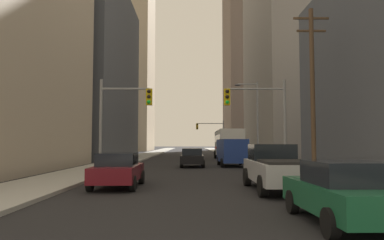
% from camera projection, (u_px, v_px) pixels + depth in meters
% --- Properties ---
extents(sidewalk_left, '(3.49, 160.00, 0.15)m').
position_uv_depth(sidewalk_left, '(143.00, 156.00, 52.23)').
color(sidewalk_left, '#9E9E99').
rests_on(sidewalk_left, ground).
extents(sidewalk_right, '(3.49, 160.00, 0.15)m').
position_uv_depth(sidewalk_right, '(238.00, 156.00, 52.37)').
color(sidewalk_right, '#9E9E99').
rests_on(sidewalk_right, ground).
extents(city_bus, '(2.77, 11.55, 3.40)m').
position_uv_depth(city_bus, '(228.00, 143.00, 41.52)').
color(city_bus, silver).
rests_on(city_bus, ground).
extents(pickup_truck_silver, '(2.20, 5.43, 1.90)m').
position_uv_depth(pickup_truck_silver, '(276.00, 168.00, 14.84)').
color(pickup_truck_silver, '#B7BABF').
rests_on(pickup_truck_silver, ground).
extents(cargo_van_blue, '(2.16, 5.27, 2.26)m').
position_uv_depth(cargo_van_blue, '(232.00, 151.00, 30.43)').
color(cargo_van_blue, navy).
rests_on(cargo_van_blue, ground).
extents(sedan_green, '(1.95, 4.23, 1.52)m').
position_uv_depth(sedan_green, '(344.00, 192.00, 8.62)').
color(sedan_green, '#195938').
rests_on(sedan_green, ground).
extents(sedan_maroon, '(1.95, 4.23, 1.52)m').
position_uv_depth(sedan_maroon, '(118.00, 170.00, 15.79)').
color(sedan_maroon, maroon).
rests_on(sedan_maroon, ground).
extents(sedan_black, '(1.95, 4.24, 1.52)m').
position_uv_depth(sedan_black, '(192.00, 157.00, 29.43)').
color(sedan_black, black).
rests_on(sedan_black, ground).
extents(traffic_signal_near_left, '(3.33, 0.44, 6.00)m').
position_uv_depth(traffic_signal_near_left, '(123.00, 110.00, 22.70)').
color(traffic_signal_near_left, gray).
rests_on(traffic_signal_near_left, ground).
extents(traffic_signal_near_right, '(3.96, 0.44, 6.00)m').
position_uv_depth(traffic_signal_near_right, '(258.00, 110.00, 22.79)').
color(traffic_signal_near_right, gray).
rests_on(traffic_signal_near_right, ground).
extents(traffic_signal_far_right, '(4.89, 0.44, 6.00)m').
position_uv_depth(traffic_signal_far_right, '(211.00, 131.00, 63.21)').
color(traffic_signal_far_right, gray).
rests_on(traffic_signal_far_right, ground).
extents(utility_pole_right, '(2.20, 0.28, 10.30)m').
position_uv_depth(utility_pole_right, '(312.00, 86.00, 22.03)').
color(utility_pole_right, brown).
rests_on(utility_pole_right, ground).
extents(street_lamp_right, '(2.12, 0.32, 7.50)m').
position_uv_depth(street_lamp_right, '(254.00, 115.00, 32.34)').
color(street_lamp_right, gray).
rests_on(street_lamp_right, ground).
extents(building_left_mid_office, '(18.62, 25.71, 23.64)m').
position_uv_depth(building_left_mid_office, '(59.00, 72.00, 49.93)').
color(building_left_mid_office, '#4C515B').
rests_on(building_left_mid_office, ground).
extents(building_left_far_tower, '(16.98, 18.62, 50.58)m').
position_uv_depth(building_left_far_tower, '(119.00, 53.00, 92.95)').
color(building_left_far_tower, tan).
rests_on(building_left_far_tower, ground).
extents(building_right_mid_block, '(14.73, 22.83, 33.45)m').
position_uv_depth(building_right_mid_block, '(302.00, 47.00, 55.47)').
color(building_right_mid_block, gray).
rests_on(building_right_mid_block, ground).
extents(building_right_far_highrise, '(15.52, 20.78, 53.71)m').
position_uv_depth(building_right_far_highrise, '(255.00, 50.00, 96.45)').
color(building_right_far_highrise, '#66564C').
rests_on(building_right_far_highrise, ground).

